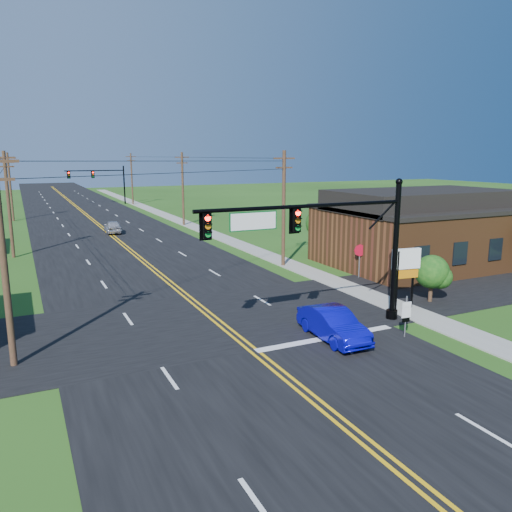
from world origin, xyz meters
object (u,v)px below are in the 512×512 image
signal_mast_far (99,179)px  route_sign (406,314)px  stop_sign (360,254)px  signal_mast_main (324,237)px  blue_car (333,325)px

signal_mast_far → route_sign: size_ratio=5.31×
stop_sign → signal_mast_main: bearing=-117.5°
blue_car → route_sign: (3.29, -1.27, 0.46)m
signal_mast_main → signal_mast_far: same height
blue_car → stop_sign: size_ratio=1.84×
route_sign → signal_mast_far: bearing=96.7°
signal_mast_far → stop_sign: size_ratio=4.48×
signal_mast_main → signal_mast_far: size_ratio=1.03×
signal_mast_main → route_sign: 5.36m
signal_mast_far → route_sign: bearing=-87.6°
signal_mast_main → stop_sign: size_ratio=4.61×
signal_mast_far → blue_car: (-0.23, -73.21, -3.80)m
signal_mast_main → stop_sign: bearing=44.0°
signal_mast_far → route_sign: (3.06, -74.48, -3.34)m
stop_sign → signal_mast_far: bearing=116.0°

